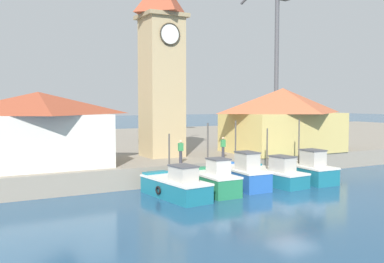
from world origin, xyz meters
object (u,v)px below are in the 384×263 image
object	(u,v)px
clock_tower	(162,62)
port_crane_far	(155,66)
fishing_boat_far_left	(176,186)
fishing_boat_left_outer	(212,181)
port_crane_near	(276,71)
dock_worker_along_quay	(223,147)
warehouse_left	(39,129)
fishing_boat_mid_left	(274,175)
fishing_boat_left_inner	(241,175)
warehouse_right	(283,119)
fishing_boat_center	(305,170)
dock_worker_near_tower	(181,151)

from	to	relation	value
clock_tower	port_crane_far	world-z (taller)	port_crane_far
fishing_boat_far_left	fishing_boat_left_outer	distance (m)	2.57
fishing_boat_far_left	port_crane_near	world-z (taller)	port_crane_near
dock_worker_along_quay	warehouse_left	bearing A→B (deg)	171.64
fishing_boat_far_left	warehouse_left	xyz separation A→B (m)	(-6.50, 7.22, 3.23)
fishing_boat_far_left	fishing_boat_mid_left	world-z (taller)	fishing_boat_mid_left
fishing_boat_far_left	port_crane_near	distance (m)	35.53
fishing_boat_left_outer	clock_tower	world-z (taller)	clock_tower
fishing_boat_left_inner	dock_worker_along_quay	bearing A→B (deg)	71.74
warehouse_left	port_crane_near	xyz separation A→B (m)	(32.44, 15.37, 5.68)
warehouse_right	fishing_boat_center	bearing A→B (deg)	-116.24
warehouse_left	clock_tower	bearing A→B (deg)	7.65
fishing_boat_left_inner	port_crane_far	bearing A→B (deg)	80.82
fishing_boat_left_outer	dock_worker_along_quay	size ratio (longest dim) A/B	2.71
fishing_boat_far_left	fishing_boat_mid_left	bearing A→B (deg)	4.06
fishing_boat_far_left	dock_worker_near_tower	xyz separation A→B (m)	(2.60, 4.37, 1.53)
warehouse_left	port_crane_near	distance (m)	36.34
clock_tower	dock_worker_near_tower	bearing A→B (deg)	-96.52
fishing_boat_mid_left	port_crane_far	xyz separation A→B (m)	(0.88, 21.94, 8.94)
fishing_boat_left_inner	warehouse_left	size ratio (longest dim) A/B	0.55
clock_tower	port_crane_far	bearing A→B (deg)	67.87
fishing_boat_left_inner	fishing_boat_mid_left	size ratio (longest dim) A/B	0.94
fishing_boat_mid_left	fishing_boat_center	size ratio (longest dim) A/B	1.02
port_crane_far	fishing_boat_far_left	bearing A→B (deg)	-111.29
fishing_boat_left_inner	fishing_boat_mid_left	world-z (taller)	fishing_boat_left_inner
fishing_boat_center	warehouse_right	size ratio (longest dim) A/B	0.53
clock_tower	warehouse_right	distance (m)	11.71
fishing_boat_left_inner	clock_tower	world-z (taller)	clock_tower
fishing_boat_center	fishing_boat_mid_left	bearing A→B (deg)	178.49
fishing_boat_far_left	dock_worker_along_quay	xyz separation A→B (m)	(6.74, 5.27, 1.53)
fishing_boat_left_inner	fishing_boat_center	distance (m)	5.41
fishing_boat_left_outer	warehouse_left	bearing A→B (deg)	141.52
warehouse_left	dock_worker_near_tower	world-z (taller)	warehouse_left
fishing_boat_left_outer	port_crane_far	distance (m)	24.94
fishing_boat_far_left	port_crane_near	xyz separation A→B (m)	(25.94, 22.59, 8.90)
dock_worker_along_quay	fishing_boat_left_outer	bearing A→B (deg)	-128.37
port_crane_far	dock_worker_near_tower	world-z (taller)	port_crane_far
clock_tower	port_crane_far	distance (m)	15.13
fishing_boat_center	port_crane_far	world-z (taller)	port_crane_far
fishing_boat_left_outer	fishing_boat_mid_left	bearing A→B (deg)	5.89
fishing_boat_mid_left	dock_worker_along_quay	xyz separation A→B (m)	(-1.15, 4.71, 1.56)
fishing_boat_center	port_crane_near	bearing A→B (deg)	55.34
warehouse_right	dock_worker_near_tower	world-z (taller)	warehouse_right
fishing_boat_center	dock_worker_along_quay	size ratio (longest dim) A/B	3.18
fishing_boat_left_inner	fishing_boat_mid_left	xyz separation A→B (m)	(2.63, -0.23, -0.16)
fishing_boat_left_outer	fishing_boat_mid_left	size ratio (longest dim) A/B	0.83
port_crane_near	dock_worker_near_tower	world-z (taller)	port_crane_near
fishing_boat_center	port_crane_near	xyz separation A→B (m)	(15.28, 22.10, 8.82)
fishing_boat_left_outer	fishing_boat_left_inner	world-z (taller)	fishing_boat_left_inner
warehouse_left	warehouse_right	xyz separation A→B (m)	(20.15, -0.66, 0.26)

